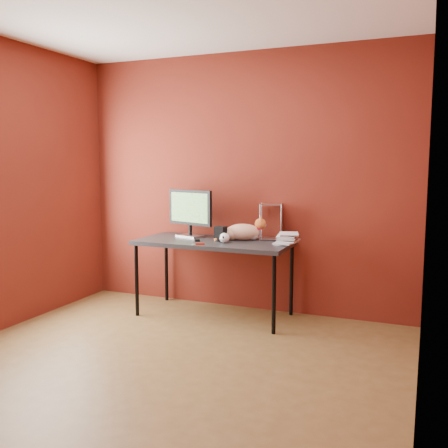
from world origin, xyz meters
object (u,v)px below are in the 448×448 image
at_px(monitor, 190,211).
at_px(speaker, 221,234).
at_px(cat, 243,232).
at_px(skull_mug, 224,238).
at_px(desk, 214,246).
at_px(book_stack, 279,181).

distance_m(monitor, speaker, 0.46).
xyz_separation_m(cat, skull_mug, (-0.10, -0.23, -0.03)).
bearing_deg(cat, skull_mug, -134.84).
xyz_separation_m(desk, book_stack, (0.63, 0.07, 0.63)).
distance_m(monitor, book_stack, 1.00).
bearing_deg(skull_mug, speaker, 149.97).
relative_size(desk, skull_mug, 14.38).
distance_m(skull_mug, book_stack, 0.74).
distance_m(desk, speaker, 0.13).
distance_m(cat, speaker, 0.23).
bearing_deg(book_stack, cat, 170.63).
relative_size(skull_mug, book_stack, 0.09).
relative_size(speaker, book_stack, 0.12).
distance_m(desk, skull_mug, 0.21).
xyz_separation_m(skull_mug, book_stack, (0.48, 0.17, 0.53)).
height_order(monitor, book_stack, book_stack).
xyz_separation_m(cat, book_stack, (0.38, -0.06, 0.50)).
xyz_separation_m(desk, skull_mug, (0.15, -0.10, 0.10)).
distance_m(speaker, book_stack, 0.76).
distance_m(monitor, cat, 0.60).
bearing_deg(monitor, speaker, -1.50).
bearing_deg(book_stack, monitor, 176.48).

